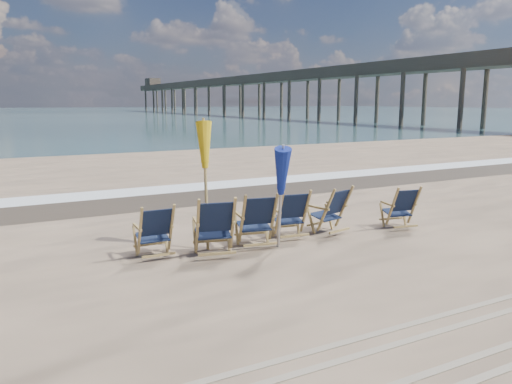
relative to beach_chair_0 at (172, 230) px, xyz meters
The scene contains 13 objects.
ocean 126.30m from the beach_chair_0, 89.14° to the left, with size 400.00×400.00×0.00m, color #3C5F65.
surf_foam 6.87m from the beach_chair_0, 73.93° to the left, with size 200.00×1.40×0.01m, color silver.
wet_sand_strip 5.45m from the beach_chair_0, 69.55° to the left, with size 200.00×2.60×0.00m, color #42362A.
tire_tracks 4.92m from the beach_chair_0, 67.20° to the right, with size 80.00×1.30×0.01m, color gray, non-canonical shape.
beach_chair_0 is the anchor object (origin of this frame).
beach_chair_1 1.06m from the beach_chair_0, 26.81° to the right, with size 0.69×0.78×1.09m, color #121B35, non-canonical shape.
beach_chair_2 1.87m from the beach_chair_0, ahead, with size 0.67×0.76×1.05m, color #121B35, non-canonical shape.
beach_chair_3 2.70m from the beach_chair_0, ahead, with size 0.64×0.72×1.00m, color #121B35, non-canonical shape.
beach_chair_4 3.65m from the beach_chair_0, ahead, with size 0.64×0.72×0.99m, color #121B35, non-canonical shape.
beach_chair_5 5.15m from the beach_chair_0, ahead, with size 0.60×0.68×0.94m, color #121B35, non-canonical shape.
umbrella_yellow 1.55m from the beach_chair_0, 23.11° to the left, with size 0.30×0.30×2.31m.
umbrella_blue 2.13m from the beach_chair_0, 17.36° to the right, with size 0.30×0.30×1.94m.
fishing_pier 82.67m from the beach_chair_0, 61.10° to the left, with size 4.40×140.00×9.30m, color #51463A, non-canonical shape.
Camera 1 is at (-4.49, -6.29, 2.64)m, focal length 35.00 mm.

